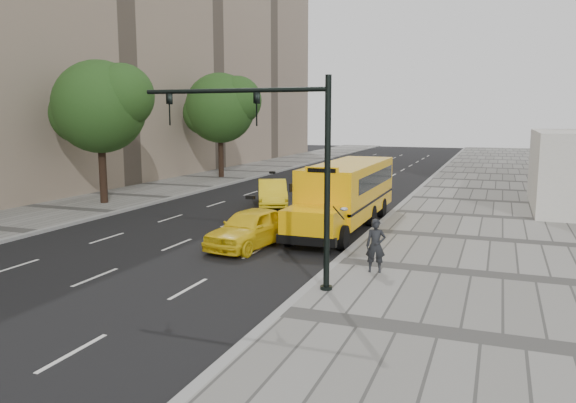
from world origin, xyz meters
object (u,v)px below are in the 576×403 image
(school_bus, at_px, (347,189))
(pedestrian, at_px, (376,246))
(taxi_far, at_px, (272,193))
(tree_b, at_px, (101,106))
(traffic_signal, at_px, (282,156))
(taxi_near, at_px, (251,228))
(tree_c, at_px, (221,107))

(school_bus, xyz_separation_m, pedestrian, (3.07, -8.01, -0.73))
(taxi_far, bearing_deg, tree_b, 175.37)
(tree_b, bearing_deg, traffic_signal, -35.95)
(pedestrian, distance_m, traffic_signal, 4.53)
(taxi_near, distance_m, pedestrian, 6.05)
(tree_c, bearing_deg, traffic_signal, -59.28)
(tree_b, distance_m, taxi_far, 11.06)
(tree_b, relative_size, traffic_signal, 1.31)
(school_bus, distance_m, taxi_far, 7.09)
(taxi_near, bearing_deg, taxi_far, 116.69)
(tree_c, relative_size, taxi_far, 1.88)
(pedestrian, relative_size, traffic_signal, 0.28)
(taxi_far, bearing_deg, tree_c, 104.51)
(school_bus, height_order, taxi_near, school_bus)
(tree_c, xyz_separation_m, taxi_far, (9.28, -11.63, -5.12))
(school_bus, height_order, pedestrian, school_bus)
(tree_b, distance_m, taxi_near, 14.91)
(tree_c, xyz_separation_m, school_bus, (14.89, -15.85, -4.11))
(tree_c, height_order, pedestrian, tree_c)
(taxi_far, xyz_separation_m, traffic_signal, (6.30, -14.59, 3.33))
(pedestrian, bearing_deg, taxi_far, 113.19)
(taxi_far, distance_m, traffic_signal, 16.23)
(school_bus, bearing_deg, taxi_far, 143.05)
(tree_c, relative_size, pedestrian, 4.90)
(tree_b, distance_m, pedestrian, 20.63)
(taxi_far, height_order, traffic_signal, traffic_signal)
(tree_b, height_order, school_bus, tree_b)
(school_bus, relative_size, taxi_near, 2.51)
(tree_b, xyz_separation_m, pedestrian, (17.97, -8.95, -4.74))
(pedestrian, bearing_deg, traffic_signal, -147.47)
(tree_c, distance_m, pedestrian, 30.26)
(taxi_near, relative_size, pedestrian, 2.60)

